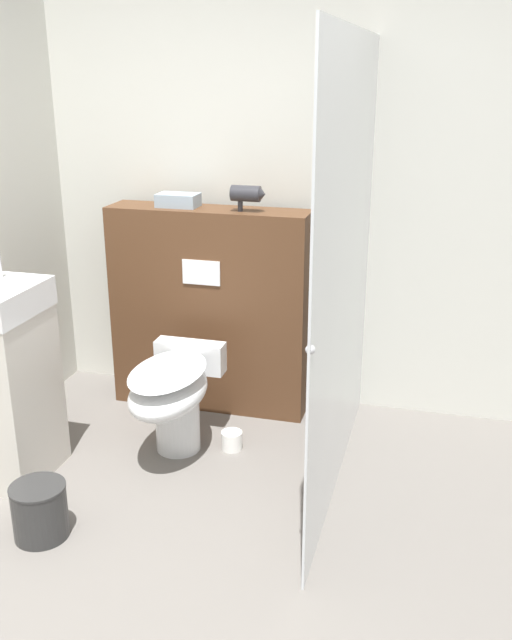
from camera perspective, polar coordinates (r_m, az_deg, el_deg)
ground_plane at (r=2.92m, az=-9.30°, el=-22.47°), size 12.00×12.00×0.00m
wall_back at (r=4.17m, az=1.43°, el=10.00°), size 8.00×0.06×2.50m
partition_panel at (r=4.19m, az=-3.69°, el=0.83°), size 1.16×0.28×1.20m
shower_glass at (r=3.26m, az=7.18°, el=3.55°), size 0.04×1.71×2.10m
toilet at (r=3.74m, az=-6.65°, el=-5.88°), size 0.38×0.68×0.53m
hair_drier at (r=3.92m, az=-0.69°, el=10.05°), size 0.19×0.09×0.14m
folded_towel at (r=4.10m, az=-6.25°, el=9.51°), size 0.23×0.14×0.07m
spare_toilet_roll at (r=3.88m, az=-1.95°, el=-9.60°), size 0.11×0.11×0.10m
waste_bin at (r=3.33m, az=-16.91°, el=-14.41°), size 0.24×0.24×0.25m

